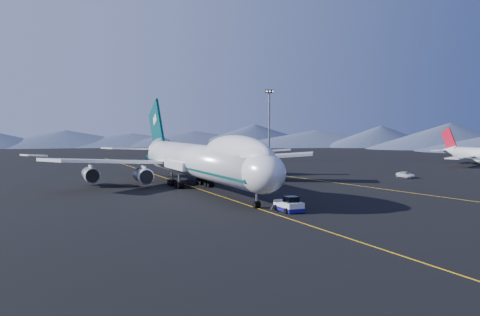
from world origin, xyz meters
name	(u,v)px	position (x,y,z in m)	size (l,w,h in m)	color
ground	(199,189)	(0.00, 0.00, 0.00)	(500.00, 500.00, 0.00)	black
taxiway_line_main	(199,189)	(0.00, 0.00, 0.01)	(0.25, 220.00, 0.01)	#EAAC0D
taxiway_line_side	(304,178)	(30.00, 10.00, 0.01)	(0.25, 200.00, 0.01)	#EAAC0D
boeing_747	(199,160)	(0.00, 0.03, 5.81)	(59.62, 72.43, 19.37)	silver
pushback_tug	(289,206)	(3.00, -31.18, 0.72)	(3.10, 5.30, 2.29)	silver
service_van	(406,175)	(53.23, 1.70, 0.72)	(2.37, 5.15, 1.43)	silver
floodlight_mast	(269,125)	(51.44, 71.18, 12.81)	(3.12, 2.34, 25.28)	black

